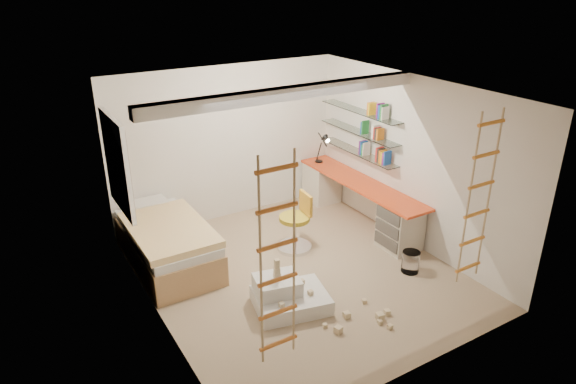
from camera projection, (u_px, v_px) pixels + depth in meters
floor at (299, 273)px, 7.28m from camera, size 4.50×4.50×0.00m
ceiling_beam at (288, 93)px, 6.51m from camera, size 4.00×0.18×0.16m
window_frame at (117, 165)px, 6.91m from camera, size 0.06×1.15×1.35m
window_blind at (120, 164)px, 6.92m from camera, size 0.02×1.00×1.20m
rope_ladder_left at (278, 263)px, 4.66m from camera, size 0.41×0.04×2.13m
rope_ladder_right at (479, 199)px, 5.94m from camera, size 0.41×0.04×2.13m
waste_bin at (411, 262)px, 7.27m from camera, size 0.25×0.25×0.31m
desk at (358, 200)px, 8.61m from camera, size 0.56×2.80×0.75m
shelves at (359, 132)px, 8.46m from camera, size 0.25×1.80×0.71m
bed at (167, 243)px, 7.41m from camera, size 1.02×2.00×0.69m
task_lamp at (324, 144)px, 9.05m from camera, size 0.14×0.36×0.57m
swivel_chair at (296, 229)px, 7.81m from camera, size 0.58×0.58×0.90m
play_platform at (287, 296)px, 6.51m from camera, size 1.04×0.89×0.40m
toy_blocks at (331, 301)px, 6.34m from camera, size 1.25×1.20×0.67m
books at (359, 128)px, 8.43m from camera, size 0.14×0.70×0.92m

